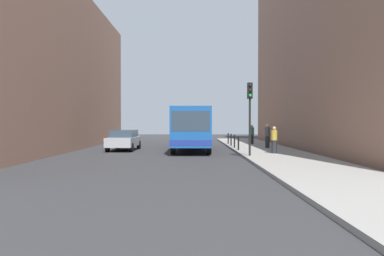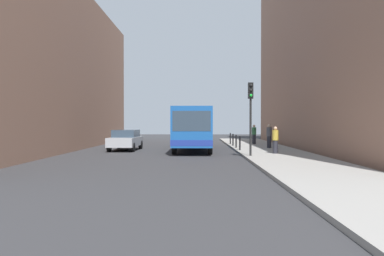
% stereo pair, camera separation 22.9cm
% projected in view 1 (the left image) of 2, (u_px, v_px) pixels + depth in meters
% --- Properties ---
extents(ground_plane, '(80.00, 80.00, 0.00)m').
position_uv_depth(ground_plane, '(189.00, 154.00, 23.76)').
color(ground_plane, '#2D2D30').
extents(sidewalk, '(4.40, 40.00, 0.15)m').
position_uv_depth(sidewalk, '(274.00, 153.00, 23.74)').
color(sidewalk, gray).
rests_on(sidewalk, ground).
extents(building_left, '(7.00, 32.00, 12.20)m').
position_uv_depth(building_left, '(34.00, 67.00, 27.71)').
color(building_left, '#936B56').
rests_on(building_left, ground).
extents(building_right, '(7.00, 32.00, 17.87)m').
position_uv_depth(building_right, '(345.00, 29.00, 27.58)').
color(building_right, '#936B56').
rests_on(building_right, ground).
extents(bus, '(2.68, 11.05, 3.00)m').
position_uv_depth(bus, '(193.00, 126.00, 27.62)').
color(bus, '#19519E').
rests_on(bus, ground).
extents(car_beside_bus, '(1.96, 4.45, 1.48)m').
position_uv_depth(car_beside_bus, '(125.00, 139.00, 27.14)').
color(car_beside_bus, '#A5A8AD').
rests_on(car_beside_bus, ground).
extents(traffic_light, '(0.28, 0.33, 4.10)m').
position_uv_depth(traffic_light, '(251.00, 105.00, 21.01)').
color(traffic_light, black).
rests_on(traffic_light, sidewalk).
extents(bollard_near, '(0.11, 0.11, 0.95)m').
position_uv_depth(bollard_near, '(240.00, 143.00, 25.38)').
color(bollard_near, black).
rests_on(bollard_near, sidewalk).
extents(bollard_mid, '(0.11, 0.11, 0.95)m').
position_uv_depth(bollard_mid, '(236.00, 141.00, 27.77)').
color(bollard_mid, black).
rests_on(bollard_mid, sidewalk).
extents(bollard_far, '(0.11, 0.11, 0.95)m').
position_uv_depth(bollard_far, '(232.00, 140.00, 30.17)').
color(bollard_far, black).
rests_on(bollard_far, sidewalk).
extents(bollard_farthest, '(0.11, 0.11, 0.95)m').
position_uv_depth(bollard_farthest, '(230.00, 138.00, 32.56)').
color(bollard_farthest, black).
rests_on(bollard_farthest, sidewalk).
extents(pedestrian_near_signal, '(0.38, 0.38, 1.62)m').
position_uv_depth(pedestrian_near_signal, '(276.00, 140.00, 22.60)').
color(pedestrian_near_signal, '#26262D').
rests_on(pedestrian_near_signal, sidewalk).
extents(pedestrian_mid_sidewalk, '(0.38, 0.38, 1.75)m').
position_uv_depth(pedestrian_mid_sidewalk, '(269.00, 136.00, 27.48)').
color(pedestrian_mid_sidewalk, '#26262D').
rests_on(pedestrian_mid_sidewalk, sidewalk).
extents(pedestrian_far_sidewalk, '(0.38, 0.38, 1.67)m').
position_uv_depth(pedestrian_far_sidewalk, '(253.00, 134.00, 32.55)').
color(pedestrian_far_sidewalk, '#26262D').
rests_on(pedestrian_far_sidewalk, sidewalk).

